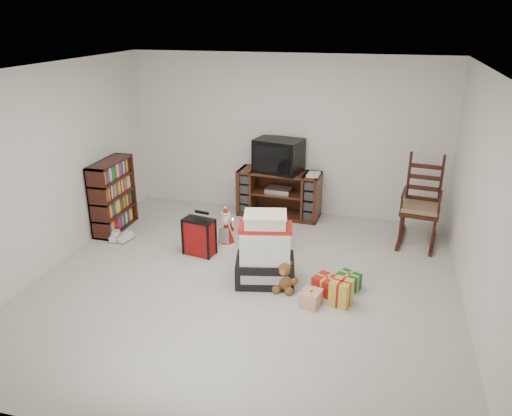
{
  "coord_description": "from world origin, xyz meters",
  "views": [
    {
      "loc": [
        1.44,
        -5.06,
        3.04
      ],
      "look_at": [
        -0.01,
        0.6,
        0.75
      ],
      "focal_mm": 35.0,
      "sensor_mm": 36.0,
      "label": 1
    }
  ],
  "objects_px": {
    "teddy_bear": "(285,277)",
    "santa_figurine": "(281,236)",
    "bookshelf": "(113,197)",
    "mrs_claus_figurine": "(226,230)",
    "rocking_chair": "(419,211)",
    "crt_television": "(279,155)",
    "tv_stand": "(279,194)",
    "sneaker_pair": "(120,238)",
    "gift_cluster": "(334,289)",
    "gift_pile": "(265,253)",
    "red_suitcase": "(199,237)"
  },
  "relations": [
    {
      "from": "rocking_chair",
      "to": "mrs_claus_figurine",
      "type": "height_order",
      "value": "rocking_chair"
    },
    {
      "from": "sneaker_pair",
      "to": "gift_cluster",
      "type": "distance_m",
      "value": 3.23
    },
    {
      "from": "tv_stand",
      "to": "bookshelf",
      "type": "relative_size",
      "value": 1.24
    },
    {
      "from": "gift_pile",
      "to": "crt_television",
      "type": "relative_size",
      "value": 1.1
    },
    {
      "from": "tv_stand",
      "to": "gift_pile",
      "type": "height_order",
      "value": "gift_pile"
    },
    {
      "from": "tv_stand",
      "to": "rocking_chair",
      "type": "height_order",
      "value": "rocking_chair"
    },
    {
      "from": "rocking_chair",
      "to": "santa_figurine",
      "type": "xyz_separation_m",
      "value": [
        -1.82,
        -0.8,
        -0.23
      ]
    },
    {
      "from": "red_suitcase",
      "to": "teddy_bear",
      "type": "height_order",
      "value": "red_suitcase"
    },
    {
      "from": "tv_stand",
      "to": "bookshelf",
      "type": "bearing_deg",
      "value": -150.29
    },
    {
      "from": "bookshelf",
      "to": "mrs_claus_figurine",
      "type": "distance_m",
      "value": 1.8
    },
    {
      "from": "gift_pile",
      "to": "mrs_claus_figurine",
      "type": "height_order",
      "value": "gift_pile"
    },
    {
      "from": "rocking_chair",
      "to": "mrs_claus_figurine",
      "type": "xyz_separation_m",
      "value": [
        -2.6,
        -0.81,
        -0.23
      ]
    },
    {
      "from": "sneaker_pair",
      "to": "rocking_chair",
      "type": "bearing_deg",
      "value": 12.85
    },
    {
      "from": "tv_stand",
      "to": "bookshelf",
      "type": "xyz_separation_m",
      "value": [
        -2.27,
        -1.13,
        0.14
      ]
    },
    {
      "from": "red_suitcase",
      "to": "mrs_claus_figurine",
      "type": "relative_size",
      "value": 1.07
    },
    {
      "from": "rocking_chair",
      "to": "gift_cluster",
      "type": "height_order",
      "value": "rocking_chair"
    },
    {
      "from": "bookshelf",
      "to": "sneaker_pair",
      "type": "relative_size",
      "value": 3.29
    },
    {
      "from": "tv_stand",
      "to": "teddy_bear",
      "type": "relative_size",
      "value": 3.45
    },
    {
      "from": "mrs_claus_figurine",
      "to": "bookshelf",
      "type": "bearing_deg",
      "value": 176.79
    },
    {
      "from": "rocking_chair",
      "to": "crt_television",
      "type": "bearing_deg",
      "value": 176.31
    },
    {
      "from": "tv_stand",
      "to": "teddy_bear",
      "type": "height_order",
      "value": "tv_stand"
    },
    {
      "from": "santa_figurine",
      "to": "sneaker_pair",
      "type": "relative_size",
      "value": 1.74
    },
    {
      "from": "rocking_chair",
      "to": "gift_cluster",
      "type": "relative_size",
      "value": 1.61
    },
    {
      "from": "bookshelf",
      "to": "mrs_claus_figurine",
      "type": "bearing_deg",
      "value": -3.21
    },
    {
      "from": "bookshelf",
      "to": "sneaker_pair",
      "type": "distance_m",
      "value": 0.66
    },
    {
      "from": "teddy_bear",
      "to": "sneaker_pair",
      "type": "xyz_separation_m",
      "value": [
        -2.54,
        0.74,
        -0.12
      ]
    },
    {
      "from": "sneaker_pair",
      "to": "gift_cluster",
      "type": "relative_size",
      "value": 0.4
    },
    {
      "from": "teddy_bear",
      "to": "santa_figurine",
      "type": "bearing_deg",
      "value": 104.3
    },
    {
      "from": "tv_stand",
      "to": "gift_cluster",
      "type": "relative_size",
      "value": 1.64
    },
    {
      "from": "crt_television",
      "to": "red_suitcase",
      "type": "bearing_deg",
      "value": -100.85
    },
    {
      "from": "teddy_bear",
      "to": "sneaker_pair",
      "type": "relative_size",
      "value": 1.18
    },
    {
      "from": "bookshelf",
      "to": "sneaker_pair",
      "type": "height_order",
      "value": "bookshelf"
    },
    {
      "from": "gift_pile",
      "to": "sneaker_pair",
      "type": "bearing_deg",
      "value": 152.78
    },
    {
      "from": "red_suitcase",
      "to": "santa_figurine",
      "type": "height_order",
      "value": "red_suitcase"
    },
    {
      "from": "rocking_chair",
      "to": "gift_cluster",
      "type": "xyz_separation_m",
      "value": [
        -0.98,
        -1.89,
        -0.32
      ]
    },
    {
      "from": "red_suitcase",
      "to": "gift_cluster",
      "type": "relative_size",
      "value": 0.74
    },
    {
      "from": "tv_stand",
      "to": "sneaker_pair",
      "type": "height_order",
      "value": "tv_stand"
    },
    {
      "from": "tv_stand",
      "to": "santa_figurine",
      "type": "relative_size",
      "value": 2.35
    },
    {
      "from": "tv_stand",
      "to": "gift_pile",
      "type": "bearing_deg",
      "value": -79.23
    },
    {
      "from": "red_suitcase",
      "to": "santa_figurine",
      "type": "xyz_separation_m",
      "value": [
        1.03,
        0.4,
        -0.04
      ]
    },
    {
      "from": "gift_pile",
      "to": "gift_cluster",
      "type": "bearing_deg",
      "value": -24.58
    },
    {
      "from": "gift_pile",
      "to": "crt_television",
      "type": "bearing_deg",
      "value": 85.87
    },
    {
      "from": "bookshelf",
      "to": "gift_cluster",
      "type": "relative_size",
      "value": 1.32
    },
    {
      "from": "rocking_chair",
      "to": "crt_television",
      "type": "xyz_separation_m",
      "value": [
        -2.13,
        0.43,
        0.55
      ]
    },
    {
      "from": "rocking_chair",
      "to": "red_suitcase",
      "type": "bearing_deg",
      "value": -149.53
    },
    {
      "from": "teddy_bear",
      "to": "santa_figurine",
      "type": "xyz_separation_m",
      "value": [
        -0.26,
        1.02,
        0.05
      ]
    },
    {
      "from": "bookshelf",
      "to": "gift_cluster",
      "type": "height_order",
      "value": "bookshelf"
    },
    {
      "from": "bookshelf",
      "to": "santa_figurine",
      "type": "xyz_separation_m",
      "value": [
        2.56,
        -0.09,
        -0.3
      ]
    },
    {
      "from": "santa_figurine",
      "to": "mrs_claus_figurine",
      "type": "distance_m",
      "value": 0.78
    },
    {
      "from": "tv_stand",
      "to": "bookshelf",
      "type": "distance_m",
      "value": 2.54
    }
  ]
}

